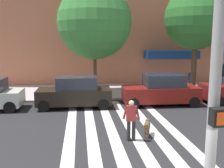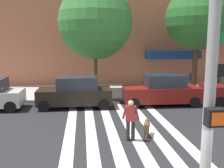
{
  "view_description": "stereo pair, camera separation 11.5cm",
  "coord_description": "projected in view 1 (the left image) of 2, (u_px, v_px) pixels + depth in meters",
  "views": [
    {
      "loc": [
        -1.95,
        -4.53,
        3.9
      ],
      "look_at": [
        -0.4,
        8.05,
        1.82
      ],
      "focal_mm": 41.68,
      "sensor_mm": 36.0,
      "label": 1
    },
    {
      "loc": [
        -1.84,
        -4.55,
        3.9
      ],
      "look_at": [
        -0.4,
        8.05,
        1.82
      ],
      "focal_mm": 41.68,
      "sensor_mm": 36.0,
      "label": 2
    }
  ],
  "objects": [
    {
      "name": "ground_plane",
      "position": [
        126.0,
        132.0,
        11.32
      ],
      "size": [
        160.0,
        160.0,
        0.0
      ],
      "primitive_type": "plane",
      "color": "#232326"
    },
    {
      "name": "sidewalk_far",
      "position": [
        106.0,
        91.0,
        20.26
      ],
      "size": [
        80.0,
        6.0,
        0.15
      ],
      "primitive_type": "cube",
      "color": "#ACA3A7",
      "rests_on": "ground_plane"
    },
    {
      "name": "crosswalk_stripes",
      "position": [
        123.0,
        132.0,
        11.3
      ],
      "size": [
        4.95,
        11.68,
        0.01
      ],
      "color": "silver",
      "rests_on": "ground_plane"
    },
    {
      "name": "traffic_light_pole",
      "position": [
        218.0,
        66.0,
        4.01
      ],
      "size": [
        0.74,
        0.46,
        5.8
      ],
      "color": "gray",
      "rests_on": "sidewalk_near"
    },
    {
      "name": "parked_car_behind_first",
      "position": [
        75.0,
        93.0,
        15.43
      ],
      "size": [
        4.34,
        1.95,
        1.85
      ],
      "color": "black",
      "rests_on": "ground_plane"
    },
    {
      "name": "parked_car_third_in_line",
      "position": [
        161.0,
        90.0,
        16.07
      ],
      "size": [
        4.66,
        2.12,
        1.9
      ],
      "color": "maroon",
      "rests_on": "ground_plane"
    },
    {
      "name": "street_tree_nearest",
      "position": [
        94.0,
        22.0,
        18.02
      ],
      "size": [
        5.18,
        5.18,
        7.67
      ],
      "color": "#4C3823",
      "rests_on": "sidewalk_far"
    },
    {
      "name": "street_tree_middle",
      "position": [
        196.0,
        18.0,
        18.41
      ],
      "size": [
        4.46,
        4.46,
        7.61
      ],
      "color": "#4C3823",
      "rests_on": "sidewalk_far"
    },
    {
      "name": "pedestrian_dog_walker",
      "position": [
        131.0,
        118.0,
        10.19
      ],
      "size": [
        0.7,
        0.35,
        1.64
      ],
      "color": "black",
      "rests_on": "ground_plane"
    },
    {
      "name": "dog_on_leash",
      "position": [
        147.0,
        126.0,
        10.8
      ],
      "size": [
        0.46,
        0.97,
        0.65
      ],
      "color": "brown",
      "rests_on": "ground_plane"
    },
    {
      "name": "pedestrian_bystander",
      "position": [
        191.0,
        79.0,
        19.61
      ],
      "size": [
        0.7,
        0.33,
        1.64
      ],
      "color": "#282D4C",
      "rests_on": "sidewalk_far"
    }
  ]
}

